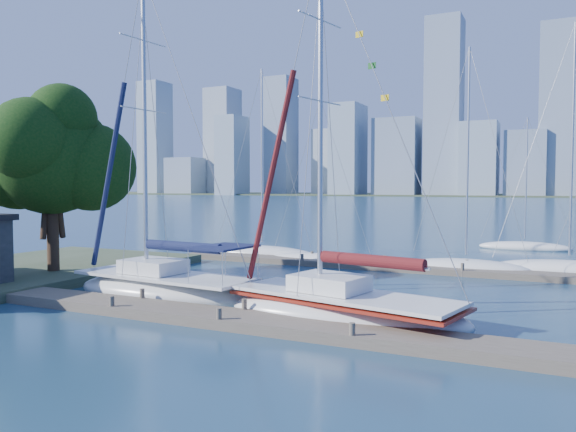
% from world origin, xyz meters
% --- Properties ---
extents(ground, '(700.00, 700.00, 0.00)m').
position_xyz_m(ground, '(0.00, 0.00, 0.00)').
color(ground, '#18344E').
rests_on(ground, ground).
extents(near_dock, '(26.00, 2.00, 0.40)m').
position_xyz_m(near_dock, '(0.00, 0.00, 0.20)').
color(near_dock, brown).
rests_on(near_dock, ground).
extents(far_dock, '(30.00, 1.80, 0.36)m').
position_xyz_m(far_dock, '(2.00, 16.00, 0.18)').
color(far_dock, brown).
rests_on(far_dock, ground).
extents(far_shore, '(800.00, 100.00, 1.50)m').
position_xyz_m(far_shore, '(0.00, 320.00, 0.00)').
color(far_shore, '#38472D').
rests_on(far_shore, ground).
extents(tree, '(8.38, 7.62, 10.55)m').
position_xyz_m(tree, '(-14.11, 4.36, 6.95)').
color(tree, '#311F15').
rests_on(tree, ground).
extents(sailboat_navy, '(9.81, 4.04, 15.49)m').
position_xyz_m(sailboat_navy, '(-5.33, 2.80, 1.14)').
color(sailboat_navy, silver).
rests_on(sailboat_navy, ground).
extents(sailboat_maroon, '(9.94, 5.01, 15.01)m').
position_xyz_m(sailboat_maroon, '(3.62, 2.09, 1.10)').
color(sailboat_maroon, silver).
rests_on(sailboat_maroon, ground).
extents(bg_boat_0, '(8.81, 3.79, 13.99)m').
position_xyz_m(bg_boat_0, '(-8.68, 18.42, 0.28)').
color(bg_boat_0, silver).
rests_on(bg_boat_0, ground).
extents(bg_boat_1, '(7.53, 2.81, 11.22)m').
position_xyz_m(bg_boat_1, '(-3.52, 17.03, 0.22)').
color(bg_boat_1, silver).
rests_on(bg_boat_1, ground).
extents(bg_boat_3, '(7.79, 4.82, 13.72)m').
position_xyz_m(bg_boat_3, '(5.91, 17.16, 0.28)').
color(bg_boat_3, silver).
rests_on(bg_boat_3, ground).
extents(bg_boat_4, '(9.09, 5.92, 14.85)m').
position_xyz_m(bg_boat_4, '(11.48, 18.57, 0.29)').
color(bg_boat_4, silver).
rests_on(bg_boat_4, ground).
extents(bg_boat_7, '(7.35, 3.11, 11.01)m').
position_xyz_m(bg_boat_7, '(8.47, 31.65, 0.22)').
color(bg_boat_7, silver).
rests_on(bg_boat_7, ground).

